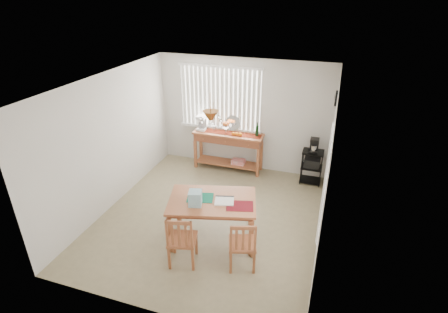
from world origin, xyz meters
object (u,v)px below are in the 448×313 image
(dining_table, at_px, (212,204))
(chair_right, at_px, (242,245))
(wire_cart, at_px, (312,164))
(chair_left, at_px, (182,240))
(cart_items, at_px, (314,145))
(sideboard, at_px, (229,142))

(dining_table, xyz_separation_m, chair_right, (0.68, -0.53, -0.25))
(wire_cart, bearing_deg, chair_left, -117.14)
(chair_left, bearing_deg, cart_items, 62.92)
(wire_cart, distance_m, cart_items, 0.45)
(cart_items, relative_size, chair_right, 0.35)
(chair_right, bearing_deg, cart_items, 76.11)
(sideboard, bearing_deg, dining_table, -78.58)
(sideboard, bearing_deg, wire_cart, -1.62)
(wire_cart, distance_m, chair_left, 3.62)
(wire_cart, height_order, chair_right, chair_right)
(cart_items, bearing_deg, sideboard, 178.62)
(sideboard, relative_size, chair_right, 1.83)
(sideboard, height_order, cart_items, cart_items)
(sideboard, distance_m, dining_table, 2.58)
(cart_items, distance_m, dining_table, 2.87)
(sideboard, relative_size, cart_items, 5.19)
(cart_items, distance_m, chair_left, 3.66)
(sideboard, distance_m, wire_cart, 1.95)
(sideboard, height_order, chair_left, chair_left)
(sideboard, distance_m, chair_right, 3.30)
(cart_items, height_order, dining_table, cart_items)
(chair_left, distance_m, chair_right, 0.93)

